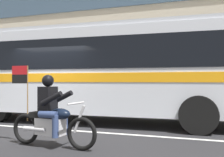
# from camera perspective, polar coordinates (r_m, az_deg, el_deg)

# --- Properties ---
(ground_plane) EXTENTS (60.00, 60.00, 0.00)m
(ground_plane) POSITION_cam_1_polar(r_m,az_deg,el_deg) (8.99, -12.67, -9.63)
(ground_plane) COLOR black
(sidewalk_curb) EXTENTS (28.00, 3.80, 0.15)m
(sidewalk_curb) POSITION_cam_1_polar(r_m,az_deg,el_deg) (13.53, -0.95, -6.22)
(sidewalk_curb) COLOR #B7B2A8
(sidewalk_curb) RESTS_ON ground_plane
(lane_center_stripe) EXTENTS (26.60, 0.14, 0.01)m
(lane_center_stripe) POSITION_cam_1_polar(r_m,az_deg,el_deg) (8.50, -14.88, -10.14)
(lane_center_stripe) COLOR silver
(lane_center_stripe) RESTS_ON ground_plane
(office_building_facade) EXTENTS (28.00, 0.89, 9.02)m
(office_building_facade) POSITION_cam_1_polar(r_m,az_deg,el_deg) (15.92, 2.00, 10.71)
(office_building_facade) COLOR #B2A893
(office_building_facade) RESTS_ON ground_plane
(transit_bus) EXTENTS (11.50, 3.04, 3.22)m
(transit_bus) POSITION_cam_1_polar(r_m,az_deg,el_deg) (9.34, -1.57, 2.30)
(transit_bus) COLOR silver
(transit_bus) RESTS_ON ground_plane
(motorcycle_with_rider) EXTENTS (2.19, 0.64, 1.78)m
(motorcycle_with_rider) POSITION_cam_1_polar(r_m,az_deg,el_deg) (6.03, -12.70, -7.78)
(motorcycle_with_rider) COLOR black
(motorcycle_with_rider) RESTS_ON ground_plane
(fire_hydrant) EXTENTS (0.22, 0.30, 0.75)m
(fire_hydrant) POSITION_cam_1_polar(r_m,az_deg,el_deg) (14.32, -17.75, -4.10)
(fire_hydrant) COLOR red
(fire_hydrant) RESTS_ON sidewalk_curb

